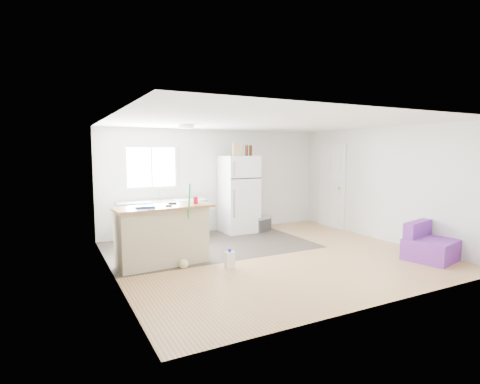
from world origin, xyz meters
The scene contains 19 objects.
room centered at (0.00, 0.00, 1.20)m, with size 5.51×5.01×2.41m.
vinyl_zone centered at (-0.73, 1.25, 0.00)m, with size 4.05×2.50×0.00m, color #38302A.
window centered at (-1.55, 2.49, 1.55)m, with size 1.18×0.06×0.98m.
interior_door centered at (2.72, 1.55, 1.02)m, with size 0.11×0.92×2.10m.
ceiling_fixture centered at (-1.20, 1.20, 2.36)m, with size 0.30×0.30×0.07m, color white.
kitchen_cabinets centered at (-1.41, 2.21, 0.43)m, with size 1.92×0.73×1.11m.
peninsula centered at (-1.92, 0.37, 0.50)m, with size 1.66×0.75×0.99m.
refrigerator centered at (0.40, 2.11, 0.89)m, with size 0.79×0.76×1.79m.
cooler centered at (0.90, 1.92, 0.18)m, with size 0.55×0.47×0.36m.
purple_seat centered at (2.31, -1.47, 0.23)m, with size 0.93×0.91×0.64m.
cleaner_jug centered at (-1.02, -0.33, 0.14)m, with size 0.15×0.11×0.33m.
mop centered at (-1.64, 0.07, 0.23)m, with size 0.24×0.39×1.39m.
red_cup centered at (-1.33, 0.36, 1.05)m, with size 0.08×0.08×0.12m, color #B80B1B.
blue_tray centered at (-2.22, 0.28, 1.01)m, with size 0.30×0.22×0.04m, color blue.
tool_a centered at (-1.71, 0.48, 1.01)m, with size 0.14×0.05×0.03m, color black.
tool_b centered at (-1.84, 0.25, 1.01)m, with size 0.10×0.04×0.03m, color black.
cardboard_box centered at (0.33, 2.07, 1.94)m, with size 0.20×0.10×0.30m, color tan.
bottle_left centered at (0.56, 2.02, 1.91)m, with size 0.07×0.07×0.25m, color #38190A.
bottle_right centered at (0.69, 2.08, 1.91)m, with size 0.07×0.07×0.25m, color #38190A.
Camera 1 is at (-3.58, -5.65, 1.88)m, focal length 28.00 mm.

